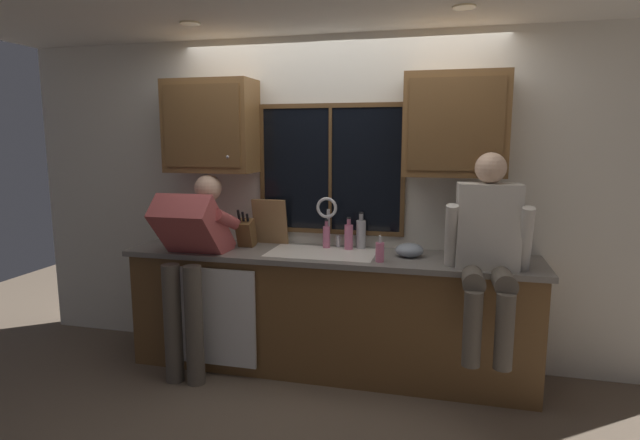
% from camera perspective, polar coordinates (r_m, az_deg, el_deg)
% --- Properties ---
extents(back_wall, '(5.41, 0.12, 2.55)m').
position_cam_1_polar(back_wall, '(4.10, 2.07, 2.21)').
color(back_wall, silver).
rests_on(back_wall, floor).
extents(ceiling_downlight_left, '(0.14, 0.14, 0.01)m').
position_cam_1_polar(ceiling_downlight_left, '(3.84, -14.32, 20.52)').
color(ceiling_downlight_left, '#FFEAB2').
extents(ceiling_downlight_right, '(0.14, 0.14, 0.01)m').
position_cam_1_polar(ceiling_downlight_right, '(3.41, 15.82, 21.93)').
color(ceiling_downlight_right, '#FFEAB2').
extents(window_glass, '(1.10, 0.02, 0.95)m').
position_cam_1_polar(window_glass, '(4.02, 1.20, 5.66)').
color(window_glass, black).
extents(window_frame_top, '(1.17, 0.02, 0.04)m').
position_cam_1_polar(window_frame_top, '(4.01, 1.19, 12.68)').
color(window_frame_top, brown).
extents(window_frame_bottom, '(1.17, 0.02, 0.04)m').
position_cam_1_polar(window_frame_bottom, '(4.07, 1.14, -1.28)').
color(window_frame_bottom, brown).
extents(window_frame_left, '(0.03, 0.02, 0.95)m').
position_cam_1_polar(window_frame_left, '(4.18, -6.48, 5.73)').
color(window_frame_left, brown).
extents(window_frame_right, '(0.03, 0.02, 0.95)m').
position_cam_1_polar(window_frame_right, '(3.93, 9.30, 5.45)').
color(window_frame_right, brown).
extents(window_mullion_center, '(0.02, 0.02, 0.95)m').
position_cam_1_polar(window_mullion_center, '(4.01, 1.16, 5.65)').
color(window_mullion_center, brown).
extents(lower_cabinet_run, '(3.01, 0.58, 0.88)m').
position_cam_1_polar(lower_cabinet_run, '(3.96, 0.92, -10.47)').
color(lower_cabinet_run, brown).
rests_on(lower_cabinet_run, floor).
extents(countertop, '(3.07, 0.62, 0.04)m').
position_cam_1_polar(countertop, '(3.81, 0.87, -4.04)').
color(countertop, slate).
rests_on(countertop, lower_cabinet_run).
extents(dishwasher_front, '(0.60, 0.02, 0.74)m').
position_cam_1_polar(dishwasher_front, '(3.91, -11.42, -10.62)').
color(dishwasher_front, white).
extents(upper_cabinet_left, '(0.71, 0.36, 0.72)m').
position_cam_1_polar(upper_cabinet_left, '(4.18, -12.09, 10.18)').
color(upper_cabinet_left, brown).
extents(upper_cabinet_right, '(0.71, 0.36, 0.72)m').
position_cam_1_polar(upper_cabinet_right, '(3.76, 14.89, 10.22)').
color(upper_cabinet_right, brown).
extents(sink, '(0.80, 0.46, 0.21)m').
position_cam_1_polar(sink, '(3.85, 0.19, -5.10)').
color(sink, white).
rests_on(sink, lower_cabinet_run).
extents(faucet, '(0.18, 0.09, 0.40)m').
position_cam_1_polar(faucet, '(3.95, 0.93, 0.46)').
color(faucet, silver).
rests_on(faucet, countertop).
extents(person_standing, '(0.53, 0.72, 1.49)m').
position_cam_1_polar(person_standing, '(3.89, -14.04, -3.51)').
color(person_standing, '#595147').
rests_on(person_standing, floor).
extents(person_sitting_on_counter, '(0.54, 0.61, 1.26)m').
position_cam_1_polar(person_sitting_on_counter, '(3.43, 18.28, -2.52)').
color(person_sitting_on_counter, '#595147').
rests_on(person_sitting_on_counter, countertop).
extents(knife_block, '(0.12, 0.18, 0.32)m').
position_cam_1_polar(knife_block, '(4.06, -8.26, -1.47)').
color(knife_block, brown).
rests_on(knife_block, countertop).
extents(cutting_board, '(0.28, 0.10, 0.37)m').
position_cam_1_polar(cutting_board, '(4.13, -5.61, -0.19)').
color(cutting_board, '#997047').
rests_on(cutting_board, countertop).
extents(mixing_bowl, '(0.20, 0.20, 0.10)m').
position_cam_1_polar(mixing_bowl, '(3.76, 9.96, -3.35)').
color(mixing_bowl, '#8C99A8').
rests_on(mixing_bowl, countertop).
extents(soap_dispenser, '(0.06, 0.07, 0.19)m').
position_cam_1_polar(soap_dispenser, '(3.56, 6.70, -3.53)').
color(soap_dispenser, pink).
rests_on(soap_dispenser, countertop).
extents(bottle_green_glass, '(0.08, 0.08, 0.29)m').
position_cam_1_polar(bottle_green_glass, '(3.97, 4.61, -1.50)').
color(bottle_green_glass, '#B7B7BC').
rests_on(bottle_green_glass, countertop).
extents(bottle_tall_clear, '(0.07, 0.07, 0.25)m').
position_cam_1_polar(bottle_tall_clear, '(3.93, 3.22, -1.83)').
color(bottle_tall_clear, pink).
rests_on(bottle_tall_clear, countertop).
extents(bottle_amber_small, '(0.06, 0.06, 0.22)m').
position_cam_1_polar(bottle_amber_small, '(3.98, 0.73, -1.82)').
color(bottle_amber_small, pink).
rests_on(bottle_amber_small, countertop).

